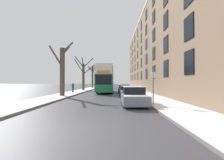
{
  "coord_description": "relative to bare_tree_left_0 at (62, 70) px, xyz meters",
  "views": [
    {
      "loc": [
        1.4,
        -5.54,
        1.77
      ],
      "look_at": [
        0.98,
        15.32,
        2.09
      ],
      "focal_mm": 24.0,
      "sensor_mm": 36.0,
      "label": 1
    }
  ],
  "objects": [
    {
      "name": "bare_tree_left_2",
      "position": [
        -0.11,
        25.21,
        0.42
      ],
      "size": [
        2.84,
        3.76,
        7.46
      ],
      "color": "#4C4238",
      "rests_on": "ground"
    },
    {
      "name": "street_sign_post",
      "position": [
        9.23,
        -7.1,
        -1.8
      ],
      "size": [
        0.32,
        0.07,
        2.55
      ],
      "color": "#4C4F54",
      "rests_on": "ground"
    },
    {
      "name": "sidewalk_left",
      "position": [
        -0.34,
        40.46,
        -3.18
      ],
      "size": [
        2.99,
        130.0,
        0.16
      ],
      "color": "slate",
      "rests_on": "ground"
    },
    {
      "name": "sidewalk_right",
      "position": [
        10.42,
        40.46,
        -3.18
      ],
      "size": [
        2.99,
        130.0,
        0.16
      ],
      "color": "slate",
      "rests_on": "ground"
    },
    {
      "name": "pedestrian_left_sidewalk",
      "position": [
        -0.45,
        6.23,
        -2.31
      ],
      "size": [
        0.38,
        0.38,
        1.73
      ],
      "rotation": [
        0.0,
        0.0,
        2.39
      ],
      "color": "navy",
      "rests_on": "ground"
    },
    {
      "name": "parked_car_0",
      "position": [
        7.88,
        -6.39,
        -2.59
      ],
      "size": [
        1.8,
        4.2,
        1.46
      ],
      "color": "slate",
      "rests_on": "ground"
    },
    {
      "name": "bare_tree_left_0",
      "position": [
        0.0,
        0.0,
        0.0
      ],
      "size": [
        2.55,
        1.9,
        6.89
      ],
      "color": "#4C4238",
      "rests_on": "ground"
    },
    {
      "name": "terrace_facade_right",
      "position": [
        16.41,
        12.95,
        4.8
      ],
      "size": [
        9.1,
        50.93,
        16.12
      ],
      "color": "#8C7056",
      "rests_on": "ground"
    },
    {
      "name": "ground_plane",
      "position": [
        5.04,
        -12.54,
        -3.26
      ],
      "size": [
        320.0,
        320.0,
        0.0
      ],
      "primitive_type": "plane",
      "color": "#424247"
    },
    {
      "name": "parked_car_1",
      "position": [
        7.88,
        0.07,
        -2.63
      ],
      "size": [
        1.72,
        4.54,
        1.35
      ],
      "color": "navy",
      "rests_on": "ground"
    },
    {
      "name": "bare_tree_left_1",
      "position": [
        -0.14,
        12.91,
        0.2
      ],
      "size": [
        4.45,
        2.75,
        7.08
      ],
      "color": "#4C4238",
      "rests_on": "ground"
    },
    {
      "name": "double_decker_bus",
      "position": [
        4.83,
        7.77,
        -0.75
      ],
      "size": [
        2.6,
        10.03,
        4.44
      ],
      "color": "#1E7A47",
      "rests_on": "ground"
    },
    {
      "name": "parked_car_2",
      "position": [
        7.88,
        6.59,
        -2.62
      ],
      "size": [
        1.79,
        4.19,
        1.38
      ],
      "color": "black",
      "rests_on": "ground"
    },
    {
      "name": "oncoming_van",
      "position": [
        3.16,
        29.05,
        -2.03
      ],
      "size": [
        1.95,
        4.92,
        2.28
      ],
      "color": "white",
      "rests_on": "ground"
    },
    {
      "name": "bare_tree_left_3",
      "position": [
        0.13,
        38.8,
        0.86
      ],
      "size": [
        2.65,
        3.65,
        8.39
      ],
      "color": "#4C4238",
      "rests_on": "ground"
    }
  ]
}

